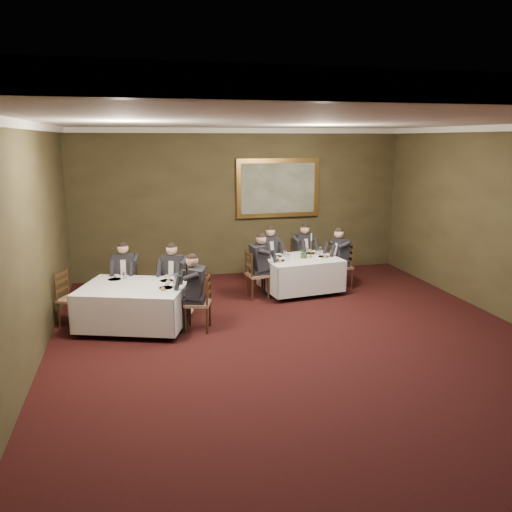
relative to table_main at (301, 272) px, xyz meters
name	(u,v)px	position (x,y,z in m)	size (l,w,h in m)	color
ground	(310,355)	(-0.89, -3.12, -0.45)	(10.00, 10.00, 0.00)	black
ceiling	(316,120)	(-0.89, -3.12, 3.05)	(8.00, 10.00, 0.10)	silver
back_wall	(242,203)	(-0.89, 1.88, 1.30)	(8.00, 0.10, 3.50)	#342D1A
left_wall	(17,259)	(-4.89, -3.12, 1.30)	(0.10, 10.00, 3.50)	#342D1A
crown_molding	(316,125)	(-0.89, -3.12, 2.99)	(8.00, 10.00, 0.12)	white
table_main	(301,272)	(0.00, 0.00, 0.00)	(1.73, 1.40, 0.67)	#311F0D
table_second	(135,303)	(-3.49, -1.29, 0.00)	(2.14, 1.88, 0.67)	#311F0D
chair_main_backleft	(268,272)	(-0.52, 0.76, -0.17)	(0.55, 0.54, 1.00)	brown
diner_main_backleft	(268,263)	(-0.52, 0.75, 0.06)	(0.53, 0.58, 1.35)	black
chair_main_backright	(302,269)	(0.32, 0.86, -0.17)	(0.55, 0.53, 1.00)	brown
diner_main_backright	(302,259)	(0.33, 0.85, 0.06)	(0.52, 0.58, 1.35)	black
chair_main_endleft	(257,284)	(-1.00, -0.12, -0.17)	(0.47, 0.49, 1.00)	brown
diner_main_endleft	(257,274)	(-0.99, -0.12, 0.06)	(0.52, 0.45, 1.35)	black
chair_main_endright	(341,275)	(1.00, 0.12, -0.17)	(0.44, 0.46, 1.00)	brown
diner_main_endright	(341,265)	(0.99, 0.12, 0.06)	(0.50, 0.43, 1.35)	black
chair_sec_backleft	(127,295)	(-3.65, -0.26, -0.17)	(0.51, 0.49, 1.00)	brown
diner_sec_backleft	(126,284)	(-3.65, -0.27, 0.06)	(0.48, 0.55, 1.35)	black
chair_sec_backright	(175,297)	(-2.73, -0.58, -0.17)	(0.58, 0.57, 1.00)	brown
diner_sec_backright	(175,286)	(-2.74, -0.59, 0.06)	(0.57, 0.61, 1.35)	black
chair_sec_endright	(199,314)	(-2.42, -1.66, -0.17)	(0.53, 0.54, 1.00)	brown
diner_sec_endright	(198,302)	(-2.43, -1.66, 0.06)	(0.58, 0.52, 1.35)	black
chair_sec_endleft	(73,310)	(-4.56, -0.92, -0.17)	(0.56, 0.57, 1.00)	brown
centerpiece	(304,252)	(0.06, -0.02, 0.45)	(0.23, 0.20, 0.26)	#2D5926
candlestick	(311,248)	(0.23, 0.02, 0.51)	(0.08, 0.08, 0.53)	#B39636
place_setting_table_main	(278,254)	(-0.41, 0.31, 0.35)	(0.33, 0.31, 0.14)	white
place_setting_table_second	(118,277)	(-3.77, -0.75, 0.35)	(0.33, 0.31, 0.14)	white
painting	(278,188)	(0.00, 1.82, 1.64)	(2.05, 0.09, 1.42)	#BB8844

